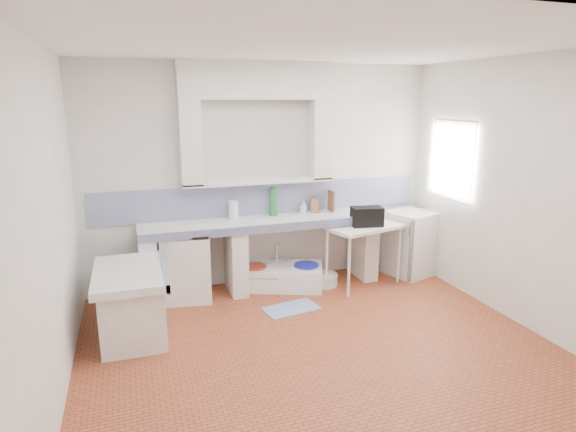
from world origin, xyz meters
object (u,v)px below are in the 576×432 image
object	(u,v)px
stove	(187,266)
side_table	(363,255)
fridge	(410,243)
sink	(281,277)

from	to	relation	value
stove	side_table	distance (m)	2.24
stove	side_table	xyz separation A→B (m)	(2.22, -0.26, -0.00)
stove	fridge	distance (m)	3.02
stove	side_table	bearing A→B (deg)	1.44
sink	stove	bearing A→B (deg)	-159.52
sink	fridge	distance (m)	1.85
stove	sink	distance (m)	1.22
sink	fridge	xyz separation A→B (m)	(1.82, -0.09, 0.31)
side_table	fridge	distance (m)	0.81
sink	side_table	world-z (taller)	side_table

